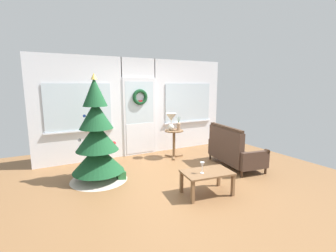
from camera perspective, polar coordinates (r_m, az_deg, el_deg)
The scene contains 10 objects.
ground_plane at distance 4.94m, azimuth 2.58°, elevation -12.53°, with size 6.76×6.76×0.00m, color brown.
back_wall_with_door at distance 6.47m, azimuth -6.86°, elevation 4.48°, with size 5.20×0.19×2.55m.
christmas_tree at distance 4.88m, azimuth -16.41°, elevation -3.63°, with size 1.11×1.11×2.09m.
settee_sofa at distance 5.75m, azimuth 14.91°, elevation -5.67°, with size 0.90×1.49×0.96m.
side_table at distance 6.20m, azimuth 1.42°, elevation -2.94°, with size 0.50×0.48×0.72m.
table_lamp at distance 6.11m, azimuth 0.76°, elevation 1.60°, with size 0.28×0.28×0.44m.
flower_vase at distance 6.13m, azimuth 2.52°, elevation 0.04°, with size 0.11×0.10×0.35m.
coffee_table at distance 4.27m, azimuth 9.21°, elevation -11.35°, with size 0.90×0.63×0.41m.
wine_glass at distance 4.12m, azimuth 8.09°, elevation -9.14°, with size 0.08×0.08×0.20m.
gift_box at distance 5.01m, azimuth -11.02°, elevation -11.39°, with size 0.17×0.15×0.17m, color #266633.
Camera 1 is at (-2.36, -3.92, 1.88)m, focal length 25.78 mm.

